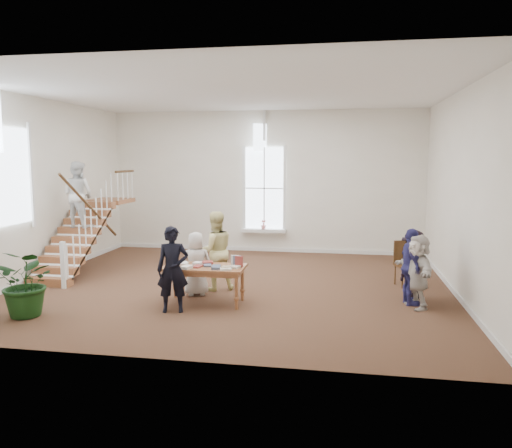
% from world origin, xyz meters
% --- Properties ---
extents(ground, '(10.00, 10.00, 0.00)m').
position_xyz_m(ground, '(0.00, 0.00, 0.00)').
color(ground, '#44261A').
rests_on(ground, ground).
extents(room_shell, '(10.49, 10.00, 10.00)m').
position_xyz_m(room_shell, '(-0.00, 4.39, 0.40)').
color(room_shell, silver).
rests_on(room_shell, ground).
extents(staircase, '(1.10, 4.10, 2.92)m').
position_xyz_m(staircase, '(-4.34, 0.75, 1.62)').
color(staircase, brown).
rests_on(staircase, ground).
extents(library_table, '(1.70, 0.87, 0.85)m').
position_xyz_m(library_table, '(-0.32, -1.56, 0.71)').
color(library_table, brown).
rests_on(library_table, ground).
extents(police_officer, '(0.70, 0.55, 1.70)m').
position_xyz_m(police_officer, '(-0.77, -2.21, 0.85)').
color(police_officer, black).
rests_on(police_officer, ground).
extents(elderly_woman, '(0.80, 0.65, 1.41)m').
position_xyz_m(elderly_woman, '(-0.67, -0.96, 0.70)').
color(elderly_woman, beige).
rests_on(elderly_woman, ground).
extents(person_yellow, '(1.10, 1.02, 1.81)m').
position_xyz_m(person_yellow, '(-0.37, -0.46, 0.91)').
color(person_yellow, '#EDE194').
rests_on(person_yellow, ground).
extents(woman_cluster_a, '(0.56, 0.99, 1.59)m').
position_xyz_m(woman_cluster_a, '(3.88, -0.91, 0.79)').
color(woman_cluster_a, navy).
rests_on(woman_cluster_a, ground).
extents(woman_cluster_b, '(0.98, 1.11, 1.49)m').
position_xyz_m(woman_cluster_b, '(4.00, -0.46, 0.74)').
color(woman_cluster_b, black).
rests_on(woman_cluster_b, ground).
extents(woman_cluster_c, '(0.85, 1.46, 1.50)m').
position_xyz_m(woman_cluster_c, '(4.00, -1.11, 0.75)').
color(woman_cluster_c, beige).
rests_on(woman_cluster_c, ground).
extents(floor_plant, '(1.22, 1.06, 1.32)m').
position_xyz_m(floor_plant, '(-3.40, -2.96, 0.66)').
color(floor_plant, black).
rests_on(floor_plant, ground).
extents(side_chair, '(0.59, 0.59, 1.06)m').
position_xyz_m(side_chair, '(3.97, 0.72, 0.60)').
color(side_chair, '#3D2610').
rests_on(side_chair, ground).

